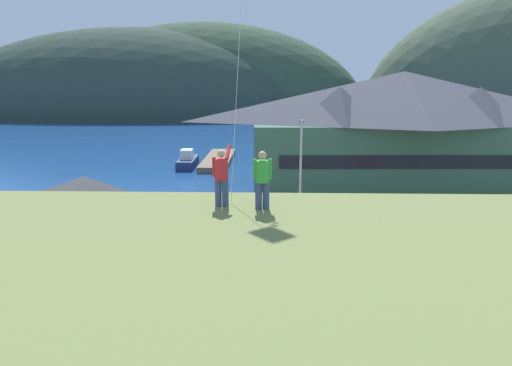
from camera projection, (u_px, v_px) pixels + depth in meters
name	position (u px, v px, depth m)	size (l,w,h in m)	color
ground_plane	(256.00, 295.00, 20.01)	(600.00, 600.00, 0.00)	#66604C
parking_lot_pad	(259.00, 253.00, 24.87)	(40.00, 20.00, 0.10)	gray
bay_water	(266.00, 137.00, 78.42)	(360.00, 84.00, 0.03)	navy
far_hill_west_ridge	(136.00, 116.00, 130.40)	(119.66, 52.89, 50.95)	#2D3D33
far_hill_east_peak	(205.00, 115.00, 134.42)	(99.35, 49.45, 54.99)	#334733
harbor_lodge	(401.00, 128.00, 39.02)	(28.72, 11.95, 10.66)	#38604C
storage_shed_near_lot	(88.00, 220.00, 22.85)	(6.04, 4.66, 4.93)	beige
wharf_dock	(218.00, 160.00, 53.35)	(3.20, 13.78, 0.70)	#70604C
moored_boat_wharfside	(188.00, 161.00, 50.39)	(2.06, 5.94, 2.16)	navy
parked_car_mid_row_near	(180.00, 272.00, 19.98)	(4.34, 2.34, 1.82)	slate
parked_car_mid_row_center	(21.00, 222.00, 27.18)	(4.22, 2.09, 1.82)	#236633
parked_car_front_row_silver	(342.00, 223.00, 27.04)	(4.30, 2.24, 1.82)	#B28923
parked_car_lone_by_shed	(290.00, 276.00, 19.62)	(4.33, 2.32, 1.82)	red
parked_car_front_row_end	(432.00, 280.00, 19.16)	(4.32, 2.30, 1.82)	#9EA3A8
parked_car_mid_row_far	(186.00, 227.00, 26.26)	(4.33, 2.31, 1.82)	black
parking_light_pole	(301.00, 165.00, 29.26)	(0.24, 0.78, 7.13)	#ADADB2
person_kite_flyer	(221.00, 175.00, 12.95)	(0.55, 0.65, 1.86)	#384770
person_companion	(262.00, 178.00, 12.65)	(0.55, 0.40, 1.74)	#384770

